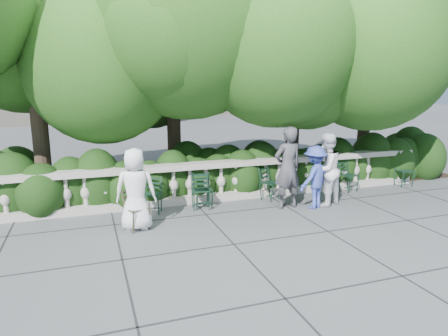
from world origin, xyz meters
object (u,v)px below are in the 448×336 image
object	(u,v)px
chair_a	(151,215)
chair_c	(202,211)
chair_weathered	(141,231)
person_woman_grey	(288,168)
person_older_blue	(315,177)
chair_b	(205,209)
chair_f	(407,187)
person_casual_man	(326,170)
person_businessman	(136,189)
chair_e	(352,192)
chair_d	(275,201)

from	to	relation	value
chair_a	chair_c	size ratio (longest dim) A/B	1.00
chair_weathered	person_woman_grey	world-z (taller)	person_woman_grey
person_older_blue	person_woman_grey	bearing A→B (deg)	-43.10
chair_a	chair_b	bearing A→B (deg)	21.10
chair_c	chair_weathered	bearing A→B (deg)	-141.32
chair_f	person_casual_man	xyz separation A→B (m)	(-3.18, -0.69, 0.88)
person_businessman	person_older_blue	bearing A→B (deg)	-166.62
chair_c	chair_a	bearing A→B (deg)	-174.93
chair_c	chair_b	bearing A→B (deg)	45.53
chair_e	person_casual_man	size ratio (longest dim) A/B	0.48
chair_b	person_businessman	distance (m)	2.01
chair_a	person_casual_man	bearing A→B (deg)	12.48
chair_d	person_businessman	size ratio (longest dim) A/B	0.51
chair_a	chair_b	xyz separation A→B (m)	(1.25, 0.00, 0.00)
person_businessman	chair_b	bearing A→B (deg)	-142.22
chair_b	chair_e	bearing A→B (deg)	3.91
chair_d	person_casual_man	size ratio (longest dim) A/B	0.48
chair_e	person_older_blue	xyz separation A→B (m)	(-1.72, -0.83, 0.74)
chair_d	chair_a	bearing A→B (deg)	152.53
chair_b	chair_f	bearing A→B (deg)	3.07
person_casual_man	person_older_blue	bearing A→B (deg)	-7.66
chair_d	chair_weathered	bearing A→B (deg)	167.57
chair_e	chair_f	size ratio (longest dim) A/B	1.00
chair_e	person_woman_grey	xyz separation A→B (m)	(-2.33, -0.62, 0.97)
chair_b	person_older_blue	world-z (taller)	person_older_blue
person_woman_grey	chair_c	bearing A→B (deg)	-17.71
chair_c	person_woman_grey	xyz separation A→B (m)	(1.97, -0.43, 0.97)
person_woman_grey	person_older_blue	xyz separation A→B (m)	(0.61, -0.21, -0.22)
chair_d	person_woman_grey	size ratio (longest dim) A/B	0.44
chair_a	chair_e	world-z (taller)	same
chair_d	person_woman_grey	xyz separation A→B (m)	(0.01, -0.59, 0.97)
chair_weathered	chair_a	bearing A→B (deg)	47.43
chair_e	person_businessman	xyz separation A→B (m)	(-5.86, -0.91, 0.83)
person_older_blue	chair_c	bearing A→B (deg)	-38.01
chair_e	chair_a	bearing A→B (deg)	164.46
chair_d	person_casual_man	distance (m)	1.49
chair_a	person_older_blue	size ratio (longest dim) A/B	0.57
person_woman_grey	person_casual_man	world-z (taller)	person_woman_grey
person_businessman	chair_e	bearing A→B (deg)	-158.93
chair_weathered	person_older_blue	distance (m)	4.16
chair_c	person_woman_grey	bearing A→B (deg)	-4.06
chair_a	chair_e	size ratio (longest dim) A/B	1.00
chair_a	chair_weathered	world-z (taller)	same
chair_e	person_casual_man	distance (m)	1.79
chair_a	chair_b	distance (m)	1.25
chair_b	person_casual_man	bearing A→B (deg)	-9.89
chair_e	chair_d	bearing A→B (deg)	163.79
person_businessman	person_casual_man	bearing A→B (deg)	-165.48
chair_c	chair_weathered	size ratio (longest dim) A/B	1.00
chair_e	chair_weathered	xyz separation A→B (m)	(-5.81, -1.07, 0.00)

